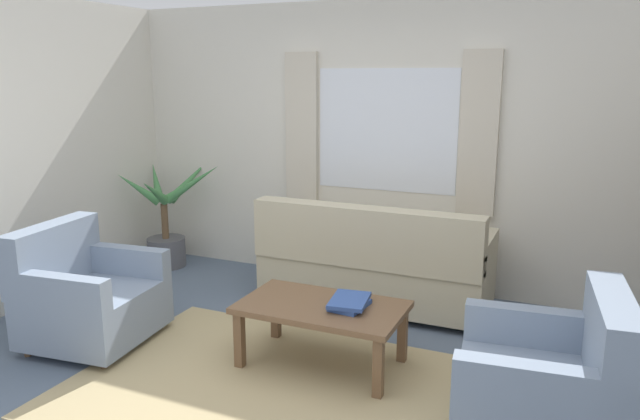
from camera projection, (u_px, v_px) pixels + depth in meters
ground_plane at (274, 390)px, 3.79m from camera, size 6.24×6.24×0.00m
wall_back at (388, 146)px, 5.52m from camera, size 5.32×0.12×2.60m
window_with_curtains at (385, 131)px, 5.41m from camera, size 1.98×0.07×1.40m
area_rug at (274, 389)px, 3.79m from camera, size 2.57×1.86×0.01m
couch at (374, 265)px, 5.08m from camera, size 1.90×0.82×0.92m
armchair_left at (86, 296)px, 4.41m from camera, size 0.90×0.92×0.88m
armchair_right at (549, 387)px, 3.13m from camera, size 0.90×0.92×0.88m
coffee_table at (322, 312)px, 4.04m from camera, size 1.10×0.64×0.44m
book_stack_on_table at (350, 303)px, 3.97m from camera, size 0.28×0.36×0.06m
potted_plant at (167, 226)px, 6.17m from camera, size 1.08×1.04×1.12m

